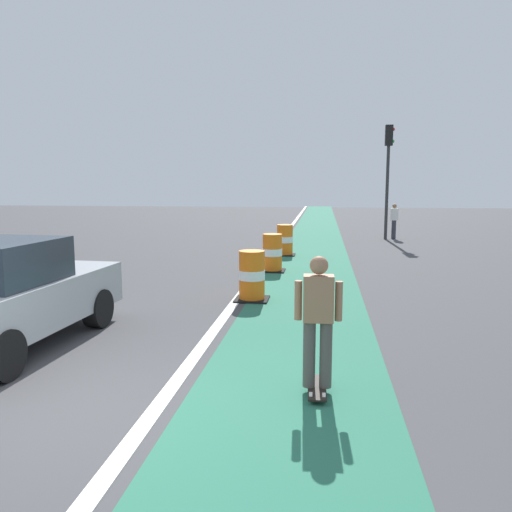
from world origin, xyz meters
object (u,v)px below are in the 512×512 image
(traffic_barrel_mid, at_px, (272,253))
(skateboarder_on_lane, at_px, (318,320))
(parked_sedan_nearest, at_px, (5,295))
(traffic_barrel_front, at_px, (252,276))
(traffic_light_corner, at_px, (388,162))
(pedestrian_crossing, at_px, (394,220))
(traffic_barrel_back, at_px, (285,240))

(traffic_barrel_mid, bearing_deg, skateboarder_on_lane, -80.78)
(parked_sedan_nearest, xyz_separation_m, traffic_barrel_front, (3.32, 3.72, -0.30))
(traffic_barrel_front, height_order, traffic_light_corner, traffic_light_corner)
(traffic_barrel_front, relative_size, traffic_light_corner, 0.21)
(parked_sedan_nearest, xyz_separation_m, traffic_barrel_mid, (3.40, 7.46, -0.30))
(parked_sedan_nearest, bearing_deg, pedestrian_crossing, 64.40)
(pedestrian_crossing, bearing_deg, traffic_barrel_mid, -116.49)
(traffic_light_corner, bearing_deg, traffic_barrel_back, -125.69)
(traffic_barrel_mid, bearing_deg, pedestrian_crossing, 63.51)
(skateboarder_on_lane, xyz_separation_m, parked_sedan_nearest, (-4.79, 1.13, -0.08))
(skateboarder_on_lane, height_order, traffic_light_corner, traffic_light_corner)
(parked_sedan_nearest, xyz_separation_m, pedestrian_crossing, (8.07, 16.84, 0.03))
(traffic_barrel_back, bearing_deg, parked_sedan_nearest, -107.94)
(traffic_light_corner, relative_size, pedestrian_crossing, 3.17)
(traffic_barrel_front, distance_m, traffic_light_corner, 13.99)
(traffic_barrel_back, distance_m, pedestrian_crossing, 7.54)
(traffic_barrel_back, relative_size, traffic_light_corner, 0.21)
(traffic_barrel_front, xyz_separation_m, traffic_barrel_mid, (0.08, 3.74, 0.00))
(skateboarder_on_lane, xyz_separation_m, traffic_light_corner, (2.90, 17.80, 2.59))
(parked_sedan_nearest, bearing_deg, traffic_light_corner, 65.22)
(parked_sedan_nearest, height_order, pedestrian_crossing, parked_sedan_nearest)
(skateboarder_on_lane, height_order, traffic_barrel_front, skateboarder_on_lane)
(pedestrian_crossing, bearing_deg, traffic_light_corner, -155.35)
(traffic_light_corner, bearing_deg, traffic_barrel_front, -108.68)
(traffic_barrel_front, xyz_separation_m, traffic_light_corner, (4.38, 12.95, 2.97))
(traffic_barrel_back, bearing_deg, traffic_barrel_front, -91.54)
(traffic_light_corner, xyz_separation_m, pedestrian_crossing, (0.38, 0.17, -2.64))
(traffic_barrel_front, height_order, traffic_barrel_mid, same)
(traffic_barrel_back, height_order, traffic_light_corner, traffic_light_corner)
(pedestrian_crossing, bearing_deg, skateboarder_on_lane, -100.34)
(skateboarder_on_lane, height_order, parked_sedan_nearest, parked_sedan_nearest)
(traffic_barrel_front, distance_m, pedestrian_crossing, 13.96)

